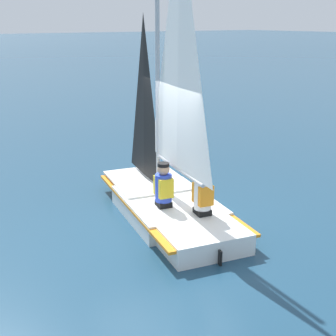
{
  "coord_description": "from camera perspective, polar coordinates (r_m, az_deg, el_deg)",
  "views": [
    {
      "loc": [
        4.73,
        6.72,
        3.55
      ],
      "look_at": [
        0.0,
        0.0,
        0.95
      ],
      "focal_mm": 50.0,
      "sensor_mm": 36.0,
      "label": 1
    }
  ],
  "objects": [
    {
      "name": "sailor_helm",
      "position": [
        8.36,
        -0.56,
        -2.89
      ],
      "size": [
        0.36,
        0.39,
        1.16
      ],
      "rotation": [
        0.0,
        0.0,
        4.49
      ],
      "color": "black",
      "rests_on": "ground_plane"
    },
    {
      "name": "sailor_crew",
      "position": [
        8.05,
        4.24,
        -3.79
      ],
      "size": [
        0.36,
        0.39,
        1.16
      ],
      "rotation": [
        0.0,
        0.0,
        4.49
      ],
      "color": "black",
      "rests_on": "ground_plane"
    },
    {
      "name": "ground_plane",
      "position": [
        8.95,
        0.0,
        -5.83
      ],
      "size": [
        260.0,
        260.0,
        0.0
      ],
      "primitive_type": "plane",
      "color": "navy"
    },
    {
      "name": "sailboat_main",
      "position": [
        8.68,
        0.02,
        -1.33
      ],
      "size": [
        2.38,
        4.16,
        5.33
      ],
      "rotation": [
        0.0,
        0.0,
        4.49
      ],
      "color": "white",
      "rests_on": "ground_plane"
    }
  ]
}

